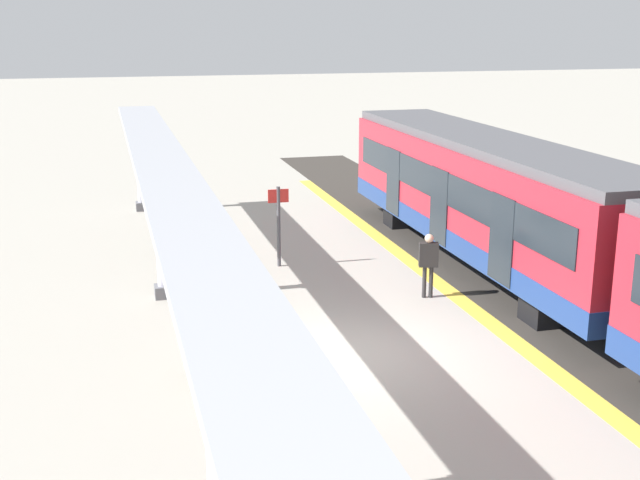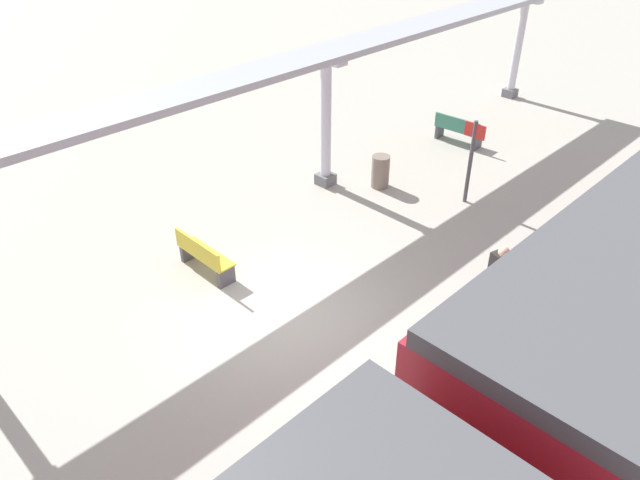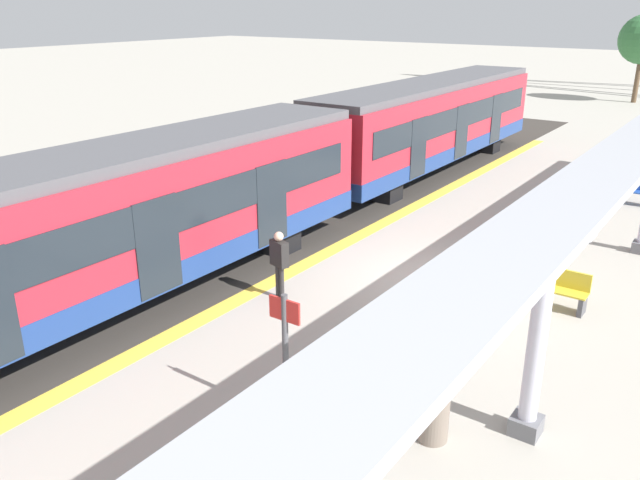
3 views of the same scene
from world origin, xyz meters
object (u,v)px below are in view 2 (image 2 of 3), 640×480
(canopy_pillar_nearest, at_px, (518,49))
(canopy_pillar_second, at_px, (326,123))
(bench_far_end, at_px, (203,256))
(platform_info_sign, at_px, (471,154))
(trash_bin, at_px, (380,171))
(passenger_waiting_near_edge, at_px, (500,273))
(bench_mid_platform, at_px, (458,130))

(canopy_pillar_nearest, distance_m, canopy_pillar_second, 9.74)
(bench_far_end, bearing_deg, platform_info_sign, -108.55)
(trash_bin, height_order, passenger_waiting_near_edge, passenger_waiting_near_edge)
(canopy_pillar_nearest, xyz_separation_m, bench_mid_platform, (-1.00, 4.94, -1.31))
(bench_mid_platform, height_order, passenger_waiting_near_edge, passenger_waiting_near_edge)
(bench_mid_platform, bearing_deg, canopy_pillar_nearest, -78.59)
(bench_far_end, relative_size, platform_info_sign, 0.68)
(canopy_pillar_second, relative_size, trash_bin, 3.90)
(bench_far_end, bearing_deg, bench_mid_platform, -89.87)
(canopy_pillar_nearest, height_order, passenger_waiting_near_edge, canopy_pillar_nearest)
(canopy_pillar_nearest, relative_size, bench_mid_platform, 2.26)
(canopy_pillar_second, distance_m, bench_far_end, 5.04)
(bench_mid_platform, relative_size, passenger_waiting_near_edge, 0.96)
(trash_bin, bearing_deg, passenger_waiting_near_edge, 152.81)
(canopy_pillar_second, height_order, platform_info_sign, canopy_pillar_second)
(bench_far_end, bearing_deg, trash_bin, -91.14)
(canopy_pillar_second, xyz_separation_m, bench_far_end, (-1.02, 4.76, -1.31))
(canopy_pillar_nearest, height_order, platform_info_sign, canopy_pillar_nearest)
(bench_mid_platform, distance_m, passenger_waiting_near_edge, 8.26)
(canopy_pillar_second, distance_m, platform_info_sign, 3.75)
(bench_mid_platform, bearing_deg, platform_info_sign, 127.13)
(canopy_pillar_second, bearing_deg, passenger_waiting_near_edge, 165.07)
(passenger_waiting_near_edge, bearing_deg, canopy_pillar_second, -14.93)
(canopy_pillar_nearest, relative_size, trash_bin, 3.90)
(bench_mid_platform, relative_size, platform_info_sign, 0.69)
(bench_far_end, height_order, passenger_waiting_near_edge, passenger_waiting_near_edge)
(trash_bin, xyz_separation_m, platform_info_sign, (-2.10, -0.91, 0.89))
(trash_bin, bearing_deg, bench_far_end, 88.86)
(bench_far_end, bearing_deg, canopy_pillar_second, -77.91)
(canopy_pillar_second, bearing_deg, trash_bin, -140.43)
(canopy_pillar_second, xyz_separation_m, bench_mid_platform, (-1.00, -4.80, -1.31))
(canopy_pillar_second, bearing_deg, bench_far_end, 102.09)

